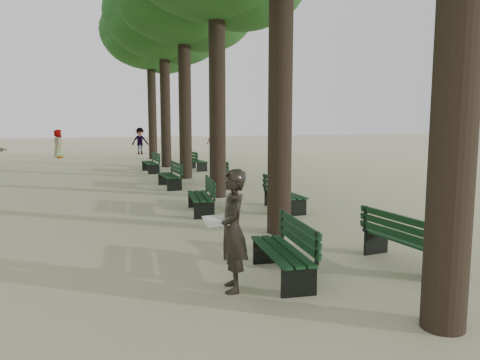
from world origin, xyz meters
name	(u,v)px	position (x,y,z in m)	size (l,w,h in m)	color
ground	(265,285)	(0.00, 0.00, 0.00)	(120.00, 120.00, 0.00)	#BFBA91
tree_central_4	(163,15)	(1.50, 18.00, 7.65)	(6.00, 6.00, 9.95)	#33261C
tree_central_5	(150,33)	(1.50, 23.00, 7.65)	(6.00, 6.00, 9.95)	#33261C
bench_left_0	(282,261)	(0.37, 0.22, 0.27)	(0.74, 1.85, 0.92)	black
bench_left_1	(200,203)	(0.37, 5.65, 0.27)	(0.79, 1.86, 0.92)	black
bench_left_2	(170,180)	(0.37, 10.46, 0.27)	(0.65, 1.82, 0.92)	black
bench_left_3	(151,167)	(0.37, 15.67, 0.27)	(0.67, 1.83, 0.92)	black
bench_right_0	(407,250)	(2.63, 0.13, 0.27)	(0.73, 1.85, 0.92)	black
bench_right_1	(284,200)	(2.63, 5.28, 0.27)	(0.60, 1.81, 0.92)	black
bench_right_2	(227,177)	(2.63, 10.78, 0.27)	(0.67, 1.83, 0.92)	black
bench_right_3	(196,164)	(2.63, 16.00, 0.27)	(0.80, 1.86, 0.92)	black
man_with_map	(233,231)	(-0.51, -0.02, 0.89)	(0.67, 0.76, 1.77)	black
pedestrian_b	(140,141)	(1.19, 27.33, 0.94)	(1.21, 0.37, 1.87)	#262628
pedestrian_d	(58,144)	(-4.14, 25.74, 0.91)	(0.89, 0.36, 1.82)	#262628
pedestrian_c	(213,143)	(5.80, 24.60, 0.84)	(0.99, 0.34, 1.69)	#262628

